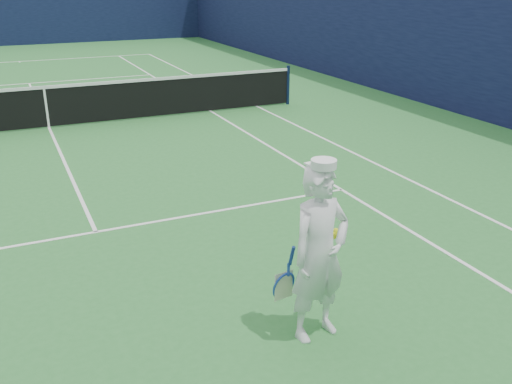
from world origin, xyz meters
TOP-DOWN VIEW (x-y plane):
  - ground at (0.00, 0.00)m, footprint 80.00×80.00m
  - court_markings at (0.00, 0.00)m, footprint 11.03×23.83m
  - windscreen_fence at (0.00, 0.00)m, footprint 20.12×36.12m
  - tennis_net at (0.00, 0.00)m, footprint 12.88×0.09m
  - tennis_player at (1.64, -9.82)m, footprint 0.82×0.53m

SIDE VIEW (x-z plane):
  - ground at x=0.00m, z-range 0.00..0.00m
  - court_markings at x=0.00m, z-range 0.00..0.01m
  - tennis_net at x=0.00m, z-range 0.02..1.09m
  - tennis_player at x=1.64m, z-range -0.02..1.85m
  - windscreen_fence at x=0.00m, z-range 0.00..4.00m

